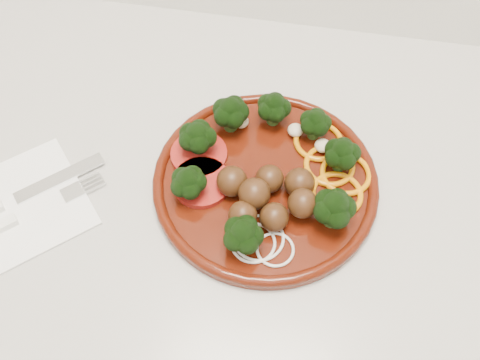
% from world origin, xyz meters
% --- Properties ---
extents(counter, '(2.40, 0.60, 0.90)m').
position_xyz_m(counter, '(0.00, 1.70, 0.45)').
color(counter, silver).
rests_on(counter, ground).
extents(plate, '(0.28, 0.28, 0.06)m').
position_xyz_m(plate, '(0.15, 1.70, 0.92)').
color(plate, '#3D0F06').
rests_on(plate, counter).
extents(napkin, '(0.21, 0.21, 0.00)m').
position_xyz_m(napkin, '(-0.14, 1.62, 0.90)').
color(napkin, white).
rests_on(napkin, counter).
extents(fork, '(0.15, 0.14, 0.01)m').
position_xyz_m(fork, '(-0.15, 1.58, 0.91)').
color(fork, white).
rests_on(fork, napkin).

